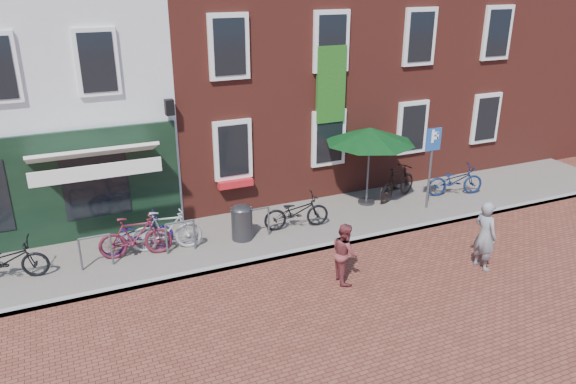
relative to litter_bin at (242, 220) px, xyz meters
name	(u,v)px	position (x,y,z in m)	size (l,w,h in m)	color
ground	(255,265)	(-0.13, -1.27, -0.62)	(80.00, 80.00, 0.00)	brown
sidewalk	(270,231)	(0.87, 0.23, -0.57)	(24.00, 3.00, 0.10)	slate
building_stucco	(2,51)	(-5.13, 5.73, 3.88)	(8.00, 8.00, 9.00)	silver
building_brick_mid	(234,24)	(1.87, 5.73, 4.38)	(6.00, 8.00, 10.00)	maroon
building_brick_right	(388,19)	(7.87, 5.73, 4.38)	(6.00, 8.00, 10.00)	maroon
filler_right	(519,27)	(14.37, 5.73, 3.88)	(7.00, 8.00, 9.00)	maroon
litter_bin	(242,220)	(0.00, 0.00, 0.00)	(0.55, 0.55, 1.01)	#38383A
parking_sign	(432,154)	(5.70, -0.24, 1.15)	(0.50, 0.07, 2.43)	#4C4C4F
parasol	(370,132)	(4.24, 0.78, 1.69)	(2.65, 2.65, 2.45)	#4C4C4F
woman	(485,235)	(4.79, -3.57, 0.23)	(0.62, 0.41, 1.70)	gray
boy	(345,253)	(1.48, -2.78, 0.09)	(0.69, 0.54, 1.42)	brown
bicycle_0	(6,260)	(-5.53, 0.18, -0.05)	(0.63, 1.81, 0.95)	black
bicycle_1	(135,237)	(-2.69, 0.12, 0.00)	(0.50, 1.75, 1.05)	maroon
bicycle_2	(137,234)	(-2.62, 0.35, -0.05)	(0.63, 1.81, 0.95)	navy
bicycle_3	(166,231)	(-1.93, 0.17, 0.00)	(0.50, 1.75, 1.05)	#9B9B9D
bicycle_4	(296,212)	(1.57, 0.04, -0.05)	(0.63, 1.81, 0.95)	black
bicycle_5	(397,183)	(5.26, 0.71, 0.00)	(0.50, 1.75, 1.05)	black
bicycle_6	(455,180)	(7.11, 0.27, -0.05)	(0.63, 1.81, 0.95)	#0E1E48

